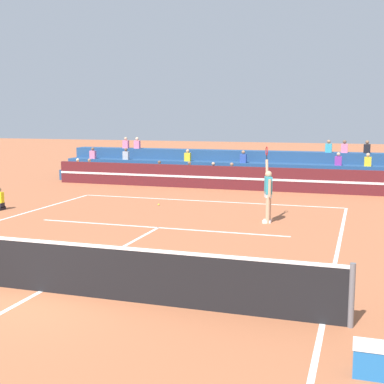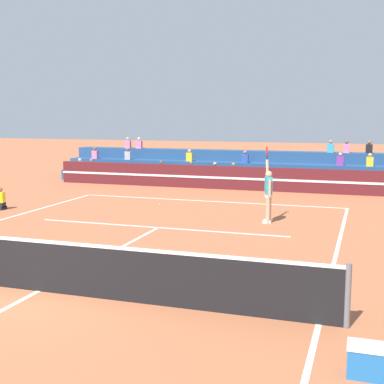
{
  "view_description": "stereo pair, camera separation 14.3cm",
  "coord_description": "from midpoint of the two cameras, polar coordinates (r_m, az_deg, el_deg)",
  "views": [
    {
      "loc": [
        6.04,
        -8.88,
        3.5
      ],
      "look_at": [
        0.94,
        6.97,
        1.1
      ],
      "focal_mm": 50.0,
      "sensor_mm": 36.0,
      "label": 1
    },
    {
      "loc": [
        6.17,
        -8.84,
        3.5
      ],
      "look_at": [
        0.94,
        6.97,
        1.1
      ],
      "focal_mm": 50.0,
      "sensor_mm": 36.0,
      "label": 2
    }
  ],
  "objects": [
    {
      "name": "tennis_net",
      "position": [
        11.16,
        -15.78,
        -7.48
      ],
      "size": [
        12.0,
        0.1,
        1.1
      ],
      "color": "slate",
      "rests_on": "ground"
    },
    {
      "name": "tennis_ball",
      "position": [
        20.94,
        -3.28,
        -1.34
      ],
      "size": [
        0.07,
        0.07,
        0.07
      ],
      "primitive_type": "sphere",
      "color": "#C6DB33",
      "rests_on": "ground"
    },
    {
      "name": "ground_plane",
      "position": [
        11.31,
        -15.68,
        -10.14
      ],
      "size": [
        120.0,
        120.0,
        0.0
      ],
      "primitive_type": "plane",
      "color": "#AD603D"
    },
    {
      "name": "bleacher_stand",
      "position": [
        27.83,
        5.56,
        2.29
      ],
      "size": [
        19.39,
        2.85,
        2.28
      ],
      "color": "navy",
      "rests_on": "ground"
    },
    {
      "name": "court_lines",
      "position": [
        11.31,
        -15.68,
        -10.12
      ],
      "size": [
        11.1,
        23.9,
        0.01
      ],
      "color": "white",
      "rests_on": "ground"
    },
    {
      "name": "sponsor_banner_wall",
      "position": [
        25.39,
        4.29,
        1.51
      ],
      "size": [
        18.0,
        0.26,
        1.1
      ],
      "color": "#51191E",
      "rests_on": "ground"
    },
    {
      "name": "ball_kid_courtside",
      "position": [
        21.14,
        -19.55,
        -0.89
      ],
      "size": [
        0.3,
        0.36,
        0.84
      ],
      "color": "black",
      "rests_on": "ground"
    },
    {
      "name": "equipment_cooler",
      "position": [
        7.93,
        18.56,
        -16.64
      ],
      "size": [
        0.5,
        0.38,
        0.45
      ],
      "color": "#1E66B2",
      "rests_on": "ground"
    },
    {
      "name": "tennis_player",
      "position": [
        17.59,
        8.39,
        -0.09
      ],
      "size": [
        0.37,
        0.81,
        2.5
      ],
      "color": "tan",
      "rests_on": "ground"
    }
  ]
}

